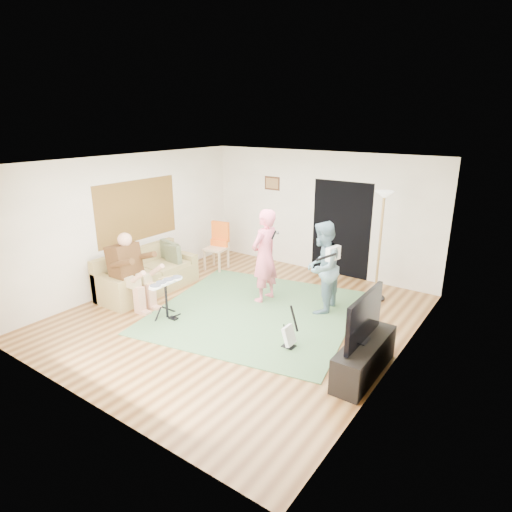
{
  "coord_description": "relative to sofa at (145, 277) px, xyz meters",
  "views": [
    {
      "loc": [
        4.22,
        -5.49,
        3.38
      ],
      "look_at": [
        0.17,
        0.3,
        1.08
      ],
      "focal_mm": 30.0,
      "sensor_mm": 36.0,
      "label": 1
    }
  ],
  "objects": [
    {
      "name": "floor",
      "position": [
        2.29,
        0.12,
        -0.28
      ],
      "size": [
        6.0,
        6.0,
        0.0
      ],
      "primitive_type": "plane",
      "color": "brown",
      "rests_on": "ground"
    },
    {
      "name": "walls",
      "position": [
        2.29,
        0.12,
        1.07
      ],
      "size": [
        5.5,
        6.0,
        2.7
      ],
      "primitive_type": null,
      "color": "#EFE4CF",
      "rests_on": "floor"
    },
    {
      "name": "ceiling",
      "position": [
        2.29,
        0.12,
        2.42
      ],
      "size": [
        6.0,
        6.0,
        0.0
      ],
      "primitive_type": "plane",
      "rotation": [
        3.14,
        0.0,
        0.0
      ],
      "color": "white",
      "rests_on": "walls"
    },
    {
      "name": "window_blinds",
      "position": [
        -0.45,
        0.32,
        1.27
      ],
      "size": [
        0.0,
        2.05,
        2.05
      ],
      "primitive_type": "plane",
      "rotation": [
        1.57,
        0.0,
        1.57
      ],
      "color": "brown",
      "rests_on": "walls"
    },
    {
      "name": "doorway",
      "position": [
        2.84,
        3.11,
        0.77
      ],
      "size": [
        2.1,
        0.0,
        2.1
      ],
      "primitive_type": "plane",
      "rotation": [
        1.57,
        0.0,
        0.0
      ],
      "color": "black",
      "rests_on": "walls"
    },
    {
      "name": "picture_frame",
      "position": [
        1.04,
        3.11,
        1.62
      ],
      "size": [
        0.42,
        0.03,
        0.32
      ],
      "primitive_type": "cube",
      "color": "#3F2314",
      "rests_on": "walls"
    },
    {
      "name": "area_rug",
      "position": [
        2.43,
        0.44,
        -0.27
      ],
      "size": [
        4.0,
        4.0,
        0.02
      ],
      "primitive_type": "cube",
      "rotation": [
        0.0,
        0.0,
        0.2
      ],
      "color": "#497145",
      "rests_on": "floor"
    },
    {
      "name": "sofa",
      "position": [
        0.0,
        0.0,
        0.0
      ],
      "size": [
        0.85,
        2.07,
        0.84
      ],
      "color": "#9F894F",
      "rests_on": "floor"
    },
    {
      "name": "drummer",
      "position": [
        0.43,
        -0.65,
        0.27
      ],
      "size": [
        0.91,
        0.51,
        1.4
      ],
      "color": "#4B2E15",
      "rests_on": "sofa"
    },
    {
      "name": "drum_kit",
      "position": [
        1.29,
        -0.65,
        0.03
      ],
      "size": [
        0.39,
        0.69,
        0.72
      ],
      "color": "black",
      "rests_on": "floor"
    },
    {
      "name": "singer",
      "position": [
        2.27,
        0.98,
        0.62
      ],
      "size": [
        0.47,
        0.68,
        1.79
      ],
      "primitive_type": "imported",
      "rotation": [
        0.0,
        0.0,
        -1.64
      ],
      "color": "#FA6C87",
      "rests_on": "floor"
    },
    {
      "name": "microphone",
      "position": [
        2.47,
        0.98,
        1.06
      ],
      "size": [
        0.06,
        0.06,
        0.24
      ],
      "primitive_type": null,
      "color": "black",
      "rests_on": "singer"
    },
    {
      "name": "guitarist",
      "position": [
        3.37,
        1.17,
        0.56
      ],
      "size": [
        0.72,
        0.88,
        1.67
      ],
      "primitive_type": "imported",
      "rotation": [
        0.0,
        0.0,
        -1.45
      ],
      "color": "#6E91A1",
      "rests_on": "floor"
    },
    {
      "name": "guitar_held",
      "position": [
        3.57,
        1.17,
        0.86
      ],
      "size": [
        0.25,
        0.61,
        0.26
      ],
      "primitive_type": null,
      "rotation": [
        0.0,
        0.0,
        -0.22
      ],
      "color": "white",
      "rests_on": "guitarist"
    },
    {
      "name": "guitar_spare",
      "position": [
        3.59,
        -0.31,
        -0.07
      ],
      "size": [
        0.26,
        0.23,
        0.72
      ],
      "color": "black",
      "rests_on": "floor"
    },
    {
      "name": "torchiere_lamp",
      "position": [
        4.0,
        2.27,
        1.17
      ],
      "size": [
        0.38,
        0.38,
        2.11
      ],
      "color": "black",
      "rests_on": "floor"
    },
    {
      "name": "dining_chair",
      "position": [
        0.36,
        1.86,
        0.11
      ],
      "size": [
        0.52,
        0.55,
        1.09
      ],
      "rotation": [
        0.0,
        0.0,
        0.14
      ],
      "color": "#D4B28A",
      "rests_on": "floor"
    },
    {
      "name": "tv_cabinet",
      "position": [
        4.79,
        -0.33,
        -0.03
      ],
      "size": [
        0.4,
        1.4,
        0.5
      ],
      "primitive_type": "cube",
      "color": "black",
      "rests_on": "floor"
    },
    {
      "name": "television",
      "position": [
        4.74,
        -0.33,
        0.57
      ],
      "size": [
        0.06,
        1.11,
        0.67
      ],
      "primitive_type": "cube",
      "color": "black",
      "rests_on": "tv_cabinet"
    }
  ]
}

